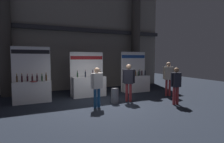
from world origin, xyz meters
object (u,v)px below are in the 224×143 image
object	(u,v)px
visitor_1	(176,83)
exhibitor_booth_0	(32,89)
visitor_3	(168,76)
trash_bin	(115,96)
visitor_4	(97,84)
visitor_2	(129,79)
exhibitor_booth_1	(89,85)
exhibitor_booth_2	(136,82)

from	to	relation	value
visitor_1	exhibitor_booth_0	bearing A→B (deg)	-19.73
visitor_1	visitor_3	world-z (taller)	visitor_3
trash_bin	visitor_4	distance (m)	1.22
visitor_2	exhibitor_booth_0	bearing A→B (deg)	-166.92
visitor_3	trash_bin	bearing A→B (deg)	-148.56
exhibitor_booth_0	visitor_1	world-z (taller)	exhibitor_booth_0
exhibitor_booth_1	trash_bin	distance (m)	1.95
exhibitor_booth_0	trash_bin	distance (m)	3.74
visitor_2	visitor_3	xyz separation A→B (m)	(2.51, 0.20, 0.05)
visitor_1	visitor_3	xyz separation A→B (m)	(0.94, 1.51, 0.13)
exhibitor_booth_0	trash_bin	size ratio (longest dim) A/B	3.79
exhibitor_booth_2	trash_bin	world-z (taller)	exhibitor_booth_2
exhibitor_booth_2	visitor_3	bearing A→B (deg)	-61.74
exhibitor_booth_0	visitor_2	xyz separation A→B (m)	(4.03, -1.70, 0.41)
exhibitor_booth_0	visitor_1	bearing A→B (deg)	-28.32
exhibitor_booth_0	visitor_3	size ratio (longest dim) A/B	1.41
exhibitor_booth_0	exhibitor_booth_2	world-z (taller)	exhibitor_booth_0
exhibitor_booth_0	exhibitor_booth_2	bearing A→B (deg)	2.23
visitor_2	visitor_4	size ratio (longest dim) A/B	1.06
visitor_1	visitor_4	bearing A→B (deg)	-7.86
visitor_3	exhibitor_booth_1	bearing A→B (deg)	-174.85
visitor_1	visitor_4	world-z (taller)	visitor_4
visitor_1	exhibitor_booth_1	bearing A→B (deg)	-38.74
trash_bin	visitor_2	bearing A→B (deg)	-1.75
visitor_2	visitor_3	world-z (taller)	visitor_3
trash_bin	visitor_2	world-z (taller)	visitor_2
visitor_1	visitor_3	size ratio (longest dim) A/B	0.89
exhibitor_booth_0	visitor_3	bearing A→B (deg)	-13.00
exhibitor_booth_0	visitor_4	distance (m)	3.15
exhibitor_booth_0	exhibitor_booth_1	size ratio (longest dim) A/B	1.09
visitor_3	visitor_4	world-z (taller)	visitor_3
exhibitor_booth_2	visitor_4	bearing A→B (deg)	-145.00
visitor_2	exhibitor_booth_1	bearing A→B (deg)	161.98
exhibitor_booth_1	visitor_3	distance (m)	4.21
visitor_3	visitor_4	bearing A→B (deg)	-144.17
exhibitor_booth_0	exhibitor_booth_2	xyz separation A→B (m)	(5.61, 0.22, -0.02)
visitor_2	visitor_4	xyz separation A→B (m)	(-1.67, -0.36, -0.05)
visitor_1	exhibitor_booth_2	bearing A→B (deg)	-81.60
visitor_3	exhibitor_booth_2	bearing A→B (deg)	146.59
trash_bin	visitor_1	world-z (taller)	visitor_1
exhibitor_booth_2	visitor_3	distance (m)	2.02
exhibitor_booth_1	visitor_2	world-z (taller)	exhibitor_booth_1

